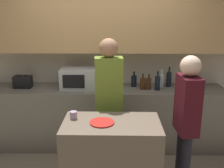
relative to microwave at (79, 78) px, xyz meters
The scene contains 16 objects.
back_wall 0.65m from the microwave, 34.66° to the left, with size 6.40×0.40×2.70m.
back_counter 0.72m from the microwave, ahead, with size 3.60×0.62×0.93m.
kitchen_island 1.46m from the microwave, 67.17° to the right, with size 1.04×0.60×0.91m.
microwave is the anchor object (origin of this frame).
toaster 0.85m from the microwave, behind, with size 0.26×0.16×0.18m.
potted_plant 1.73m from the microwave, ahead, with size 0.14×0.14×0.39m.
bottle_0 0.83m from the microwave, ahead, with size 0.08×0.08×0.23m.
bottle_1 0.95m from the microwave, ahead, with size 0.08×0.08×0.23m.
bottle_2 1.04m from the microwave, ahead, with size 0.07×0.07×0.23m.
bottle_3 1.16m from the microwave, ahead, with size 0.08×0.08×0.28m.
bottle_4 1.24m from the microwave, ahead, with size 0.07×0.07×0.28m.
bottle_5 1.36m from the microwave, ahead, with size 0.08×0.08×0.31m.
plate_on_island 1.32m from the microwave, 71.58° to the right, with size 0.26×0.26×0.01m.
cup_0 1.14m from the microwave, 85.13° to the right, with size 0.08×0.08×0.08m.
person_left 1.75m from the microwave, 41.42° to the right, with size 0.22×0.35×1.62m.
person_center 0.81m from the microwave, 54.64° to the right, with size 0.35×0.23×1.73m.
Camera 1 is at (0.19, -2.36, 2.05)m, focal length 42.00 mm.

